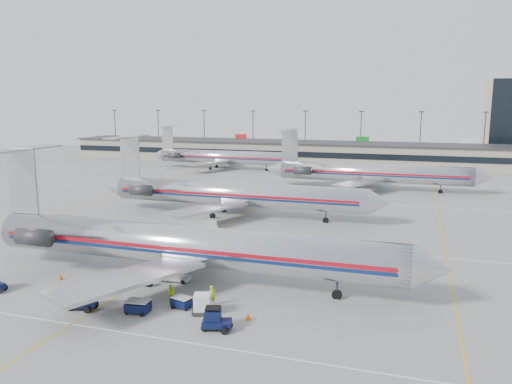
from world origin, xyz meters
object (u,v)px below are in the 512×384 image
at_px(jet_foreground, 178,244).
at_px(tug_center, 81,299).
at_px(uld_container, 202,304).
at_px(belt_loader, 175,276).
at_px(jet_second_row, 230,193).

xyz_separation_m(jet_foreground, tug_center, (-4.90, -9.18, -2.89)).
relative_size(jet_foreground, tug_center, 18.76).
xyz_separation_m(jet_foreground, uld_container, (5.56, -6.81, -2.91)).
bearing_deg(uld_container, belt_loader, 115.14).
bearing_deg(belt_loader, jet_foreground, 59.56).
bearing_deg(belt_loader, tug_center, -121.01).
bearing_deg(jet_foreground, belt_loader, -117.56).
relative_size(jet_second_row, belt_loader, 12.62).
xyz_separation_m(uld_container, belt_loader, (-5.79, 6.36, -0.35)).
relative_size(jet_foreground, jet_second_row, 1.05).
distance_m(jet_foreground, tug_center, 10.80).
bearing_deg(tug_center, jet_foreground, 46.60).
xyz_separation_m(jet_second_row, belt_loader, (5.20, -29.52, -3.09)).
bearing_deg(jet_foreground, tug_center, -118.10).
distance_m(jet_foreground, uld_container, 9.26).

